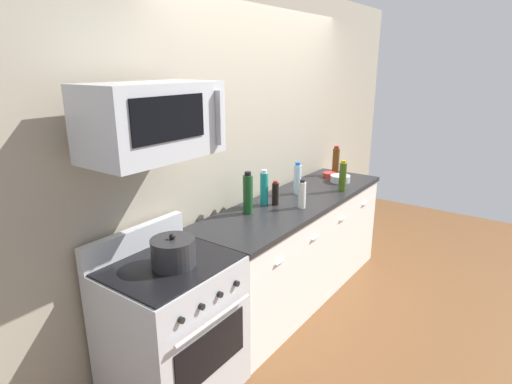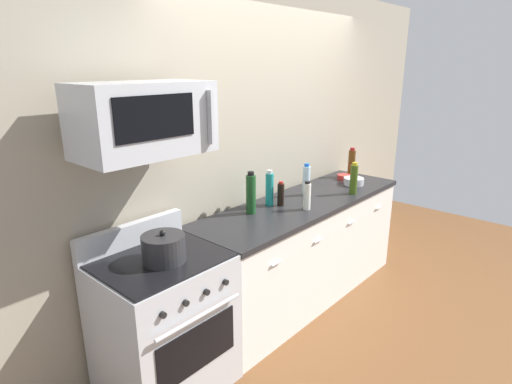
{
  "view_description": "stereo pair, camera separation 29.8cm",
  "coord_description": "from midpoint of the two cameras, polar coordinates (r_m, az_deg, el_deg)",
  "views": [
    {
      "loc": [
        -3.0,
        -1.71,
        2.04
      ],
      "look_at": [
        -0.68,
        -0.05,
        1.16
      ],
      "focal_mm": 29.25,
      "sensor_mm": 36.0,
      "label": 1
    },
    {
      "loc": [
        -2.81,
        -1.95,
        2.04
      ],
      "look_at": [
        -0.68,
        -0.05,
        1.16
      ],
      "focal_mm": 29.25,
      "sensor_mm": 36.0,
      "label": 2
    }
  ],
  "objects": [
    {
      "name": "microwave",
      "position": [
        2.36,
        -17.6,
        9.26
      ],
      "size": [
        0.74,
        0.44,
        0.4
      ],
      "color": "#B7BABF"
    },
    {
      "name": "bowl_steel_prep",
      "position": [
        4.17,
        9.45,
        1.82
      ],
      "size": [
        0.19,
        0.19,
        0.07
      ],
      "color": "#B2B5BA",
      "rests_on": "countertop_slab"
    },
    {
      "name": "bottle_soy_sauce_dark",
      "position": [
        3.43,
        0.18,
        -0.25
      ],
      "size": [
        0.06,
        0.06,
        0.2
      ],
      "color": "black",
      "rests_on": "countertop_slab"
    },
    {
      "name": "stockpot",
      "position": [
        2.49,
        -14.68,
        -8.04
      ],
      "size": [
        0.26,
        0.26,
        0.2
      ],
      "color": "#262628",
      "rests_on": "range_oven"
    },
    {
      "name": "bottle_sparkling_teal",
      "position": [
        3.42,
        -1.38,
        0.47
      ],
      "size": [
        0.07,
        0.07,
        0.3
      ],
      "color": "#197F7A",
      "rests_on": "countertop_slab"
    },
    {
      "name": "bottle_wine_green",
      "position": [
        3.22,
        -3.77,
        -0.3
      ],
      "size": [
        0.08,
        0.08,
        0.34
      ],
      "color": "#19471E",
      "rests_on": "countertop_slab"
    },
    {
      "name": "bottle_dish_soap",
      "position": [
        3.33,
        -3.7,
        -0.46
      ],
      "size": [
        0.06,
        0.06,
        0.25
      ],
      "color": "teal",
      "rests_on": "countertop_slab"
    },
    {
      "name": "bowl_red_small",
      "position": [
        4.34,
        8.11,
        2.34
      ],
      "size": [
        0.14,
        0.14,
        0.05
      ],
      "color": "#B72D28",
      "rests_on": "countertop_slab"
    },
    {
      "name": "range_oven",
      "position": [
        2.8,
        -14.55,
        -17.73
      ],
      "size": [
        0.76,
        0.69,
        1.07
      ],
      "color": "#B7BABF",
      "rests_on": "ground_plane"
    },
    {
      "name": "bottle_water_clear",
      "position": [
        3.72,
        3.41,
        1.76
      ],
      "size": [
        0.07,
        0.07,
        0.29
      ],
      "color": "silver",
      "rests_on": "countertop_slab"
    },
    {
      "name": "ground_plane",
      "position": [
        4.0,
        3.09,
        -13.61
      ],
      "size": [
        6.41,
        6.41,
        0.0
      ],
      "primitive_type": "plane",
      "color": "brown"
    },
    {
      "name": "bottle_vinegar_white",
      "position": [
        3.36,
        3.8,
        -0.39
      ],
      "size": [
        0.06,
        0.06,
        0.24
      ],
      "color": "silver",
      "rests_on": "countertop_slab"
    },
    {
      "name": "bottle_olive_oil",
      "position": [
        3.85,
        9.62,
        2.07
      ],
      "size": [
        0.07,
        0.07,
        0.29
      ],
      "color": "#385114",
      "rests_on": "countertop_slab"
    },
    {
      "name": "back_wall",
      "position": [
        3.73,
        -1.91,
        6.46
      ],
      "size": [
        5.34,
        0.1,
        2.7
      ],
      "primitive_type": "cube",
      "color": "#9E937F",
      "rests_on": "ground_plane"
    },
    {
      "name": "bottle_wine_amber",
      "position": [
        4.44,
        8.99,
        4.21
      ],
      "size": [
        0.07,
        0.07,
        0.3
      ],
      "color": "#59330F",
      "rests_on": "countertop_slab"
    },
    {
      "name": "counter_unit",
      "position": [
        3.78,
        3.21,
        -7.61
      ],
      "size": [
        2.25,
        0.66,
        0.92
      ],
      "color": "silver",
      "rests_on": "ground_plane"
    }
  ]
}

